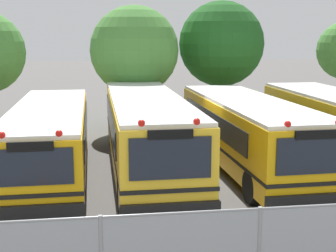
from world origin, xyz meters
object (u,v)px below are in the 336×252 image
Objects in this scene: school_bus_1 at (146,129)px; school_bus_2 at (247,130)px; school_bus_0 at (50,136)px; tree_1 at (134,48)px; school_bus_3 at (335,126)px; tree_2 at (220,45)px.

school_bus_2 is at bearing 175.42° from school_bus_1.
school_bus_0 is 8.33m from tree_1.
school_bus_1 reaches higher than school_bus_3.
school_bus_1 is 1.83× the size of tree_1.
school_bus_0 is 10.48m from school_bus_3.
school_bus_0 is at bearing -133.77° from tree_2.
school_bus_2 is 1.71× the size of tree_1.
school_bus_2 is (7.04, -0.17, 0.06)m from school_bus_0.
school_bus_2 is at bearing -63.65° from tree_1.
school_bus_1 is at bearing -179.15° from school_bus_0.
school_bus_0 is at bearing -116.39° from tree_1.
school_bus_1 is 7.42m from tree_1.
school_bus_1 is 1.73× the size of tree_2.
school_bus_1 is at bearing -119.74° from tree_2.
tree_2 is (1.17, 8.74, 2.90)m from school_bus_2.
tree_2 is at bearing -120.11° from school_bus_1.
school_bus_3 is (3.44, 0.06, 0.06)m from school_bus_2.
tree_1 is (3.48, 7.02, 2.83)m from school_bus_0.
school_bus_3 is 9.41m from tree_2.
school_bus_0 is 1.69× the size of tree_1.
school_bus_0 is 0.93× the size of school_bus_1.
school_bus_0 is at bearing -0.39° from school_bus_3.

